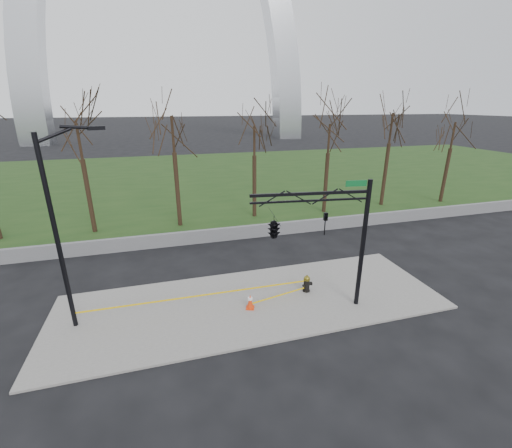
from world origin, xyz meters
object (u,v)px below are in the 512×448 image
object	(u,v)px
street_light	(60,222)
traffic_cone	(250,301)
traffic_signal_mast	(292,226)
fire_hydrant	(307,284)

from	to	relation	value
street_light	traffic_cone	bearing A→B (deg)	-26.78
traffic_signal_mast	traffic_cone	bearing A→B (deg)	168.19
traffic_cone	fire_hydrant	bearing A→B (deg)	12.31
street_light	traffic_signal_mast	size ratio (longest dim) A/B	1.37
street_light	fire_hydrant	bearing A→B (deg)	-20.97
fire_hydrant	street_light	distance (m)	11.11
street_light	traffic_signal_mast	bearing A→B (deg)	-29.08
traffic_cone	traffic_signal_mast	world-z (taller)	traffic_signal_mast
traffic_signal_mast	street_light	bearing A→B (deg)	177.76
traffic_cone	street_light	world-z (taller)	street_light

